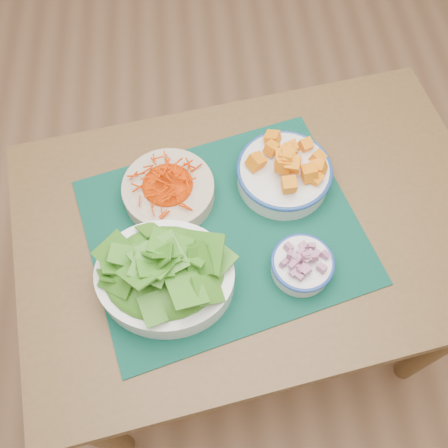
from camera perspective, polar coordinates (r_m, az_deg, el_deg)
name	(u,v)px	position (r m, az deg, el deg)	size (l,w,h in m)	color
ground	(186,252)	(1.93, -4.34, -3.16)	(4.00, 4.00, 0.00)	#A2714E
table	(254,245)	(1.23, 3.46, -2.42)	(1.18, 0.88, 0.75)	brown
placemat	(224,231)	(1.12, 0.00, -0.77)	(0.59, 0.48, 0.00)	#052C23
carrot_bowl	(168,188)	(1.13, -6.39, 4.09)	(0.27, 0.27, 0.08)	beige
squash_bowl	(284,169)	(1.15, 6.93, 6.23)	(0.22, 0.22, 0.11)	silver
lettuce_bowl	(164,273)	(1.01, -6.86, -5.53)	(0.32, 0.28, 0.13)	white
onion_bowl	(302,263)	(1.06, 8.95, -4.47)	(0.15, 0.15, 0.07)	white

